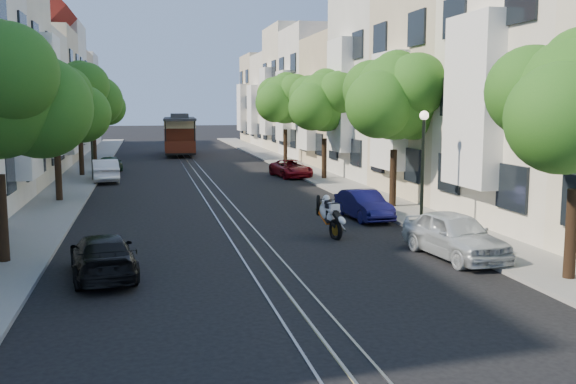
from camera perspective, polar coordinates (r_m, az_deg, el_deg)
ground at (r=45.28m, az=-8.37°, el=1.98°), size 200.00×200.00×0.00m
sidewalk_east at (r=46.36m, az=0.61°, el=2.27°), size 2.50×80.00×0.12m
sidewalk_west at (r=45.34m, az=-17.55°, el=1.79°), size 2.50×80.00×0.12m
rail_left at (r=45.24m, az=-9.06°, el=1.97°), size 0.06×80.00×0.02m
rail_slot at (r=45.28m, az=-8.37°, el=1.99°), size 0.06×80.00×0.02m
rail_right at (r=45.32m, az=-7.68°, el=2.01°), size 0.06×80.00×0.02m
lane_line at (r=45.28m, az=-8.37°, el=1.98°), size 0.08×80.00×0.01m
townhouses_east at (r=47.33m, az=6.16°, el=8.55°), size 7.75×72.00×12.00m
townhouses_west at (r=45.69m, az=-23.65°, el=7.85°), size 7.75×72.00×11.76m
tree_e_b at (r=27.96m, az=9.60°, el=8.15°), size 4.93×4.08×6.68m
tree_e_c at (r=38.38m, az=3.38°, el=7.91°), size 4.84×3.99×6.52m
tree_e_d at (r=49.05m, az=-0.17°, el=8.19°), size 5.01×4.16×6.85m
tree_w_b at (r=31.17m, az=-19.89°, el=7.13°), size 4.72×3.87×6.27m
tree_w_c at (r=42.11m, az=-18.03°, el=8.17°), size 5.13×4.28×7.09m
tree_w_d at (r=53.07m, az=-16.89°, el=7.54°), size 4.84×3.99×6.52m
lamp_east at (r=23.06m, az=11.92°, el=3.51°), size 0.32×0.32×4.16m
lamp_west at (r=39.10m, az=-17.08°, el=5.01°), size 0.32×0.32×4.16m
sportbike_rider at (r=21.97m, az=3.62°, el=-1.90°), size 0.67×1.99×1.42m
cable_car at (r=58.69m, az=-9.60°, el=5.22°), size 3.14×8.93×3.39m
parked_car_e_near at (r=19.55m, az=14.60°, el=-3.70°), size 2.05×4.18×1.37m
parked_car_e_mid at (r=25.48m, az=6.75°, el=-1.14°), size 1.49×3.54×1.14m
parked_car_e_far at (r=40.04m, az=0.28°, el=2.10°), size 2.32×4.13×1.09m
parked_car_w_near at (r=17.53m, az=-16.14°, el=-5.46°), size 2.08×4.09×1.14m
parked_car_w_mid at (r=39.10m, az=-15.94°, el=1.85°), size 1.85×4.20×1.34m
parked_car_w_far at (r=44.08m, az=-15.56°, el=2.40°), size 1.71×3.62×1.19m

